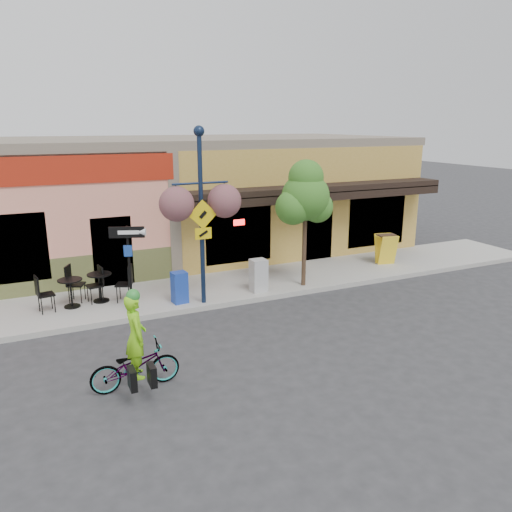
{
  "coord_description": "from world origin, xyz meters",
  "views": [
    {
      "loc": [
        -5.23,
        -11.86,
        5.04
      ],
      "look_at": [
        0.5,
        0.5,
        1.4
      ],
      "focal_mm": 35.0,
      "sensor_mm": 36.0,
      "label": 1
    }
  ],
  "objects_px": {
    "cyclist_rider": "(137,348)",
    "one_way_sign": "(130,270)",
    "newspaper_box_blue": "(180,287)",
    "street_tree": "(305,223)",
    "building": "(171,196)",
    "bicycle": "(135,366)",
    "lamp_post": "(201,218)",
    "newspaper_box_grey": "(258,275)"
  },
  "relations": [
    {
      "from": "cyclist_rider",
      "to": "one_way_sign",
      "type": "xyz_separation_m",
      "value": [
        0.62,
        3.7,
        0.49
      ]
    },
    {
      "from": "newspaper_box_blue",
      "to": "street_tree",
      "type": "xyz_separation_m",
      "value": [
        3.95,
        -0.08,
        1.51
      ]
    },
    {
      "from": "building",
      "to": "one_way_sign",
      "type": "distance_m",
      "value": 7.36
    },
    {
      "from": "building",
      "to": "bicycle",
      "type": "bearing_deg",
      "value": -109.43
    },
    {
      "from": "building",
      "to": "cyclist_rider",
      "type": "height_order",
      "value": "building"
    },
    {
      "from": "one_way_sign",
      "to": "street_tree",
      "type": "xyz_separation_m",
      "value": [
        5.32,
        0.12,
        0.78
      ]
    },
    {
      "from": "building",
      "to": "newspaper_box_blue",
      "type": "bearing_deg",
      "value": -103.97
    },
    {
      "from": "lamp_post",
      "to": "newspaper_box_grey",
      "type": "xyz_separation_m",
      "value": [
        1.82,
        0.24,
        -1.93
      ]
    },
    {
      "from": "bicycle",
      "to": "newspaper_box_grey",
      "type": "distance_m",
      "value": 5.93
    },
    {
      "from": "cyclist_rider",
      "to": "lamp_post",
      "type": "distance_m",
      "value": 4.81
    },
    {
      "from": "bicycle",
      "to": "cyclist_rider",
      "type": "xyz_separation_m",
      "value": [
        0.05,
        0.0,
        0.38
      ]
    },
    {
      "from": "lamp_post",
      "to": "newspaper_box_grey",
      "type": "bearing_deg",
      "value": 8.16
    },
    {
      "from": "bicycle",
      "to": "one_way_sign",
      "type": "height_order",
      "value": "one_way_sign"
    },
    {
      "from": "building",
      "to": "lamp_post",
      "type": "distance_m",
      "value": 6.8
    },
    {
      "from": "building",
      "to": "one_way_sign",
      "type": "xyz_separation_m",
      "value": [
        -2.98,
        -6.66,
        -0.93
      ]
    },
    {
      "from": "newspaper_box_grey",
      "to": "street_tree",
      "type": "bearing_deg",
      "value": -3.38
    },
    {
      "from": "lamp_post",
      "to": "street_tree",
      "type": "bearing_deg",
      "value": 3.69
    },
    {
      "from": "newspaper_box_blue",
      "to": "lamp_post",
      "type": "bearing_deg",
      "value": -29.19
    },
    {
      "from": "bicycle",
      "to": "newspaper_box_blue",
      "type": "bearing_deg",
      "value": -27.56
    },
    {
      "from": "bicycle",
      "to": "lamp_post",
      "type": "bearing_deg",
      "value": -36.0
    },
    {
      "from": "building",
      "to": "newspaper_box_blue",
      "type": "distance_m",
      "value": 6.86
    },
    {
      "from": "lamp_post",
      "to": "bicycle",
      "type": "bearing_deg",
      "value": -125.41
    },
    {
      "from": "bicycle",
      "to": "lamp_post",
      "type": "relative_size",
      "value": 0.36
    },
    {
      "from": "bicycle",
      "to": "street_tree",
      "type": "xyz_separation_m",
      "value": [
        5.99,
        3.82,
        1.65
      ]
    },
    {
      "from": "one_way_sign",
      "to": "newspaper_box_grey",
      "type": "distance_m",
      "value": 3.87
    },
    {
      "from": "newspaper_box_blue",
      "to": "street_tree",
      "type": "relative_size",
      "value": 0.23
    },
    {
      "from": "newspaper_box_grey",
      "to": "lamp_post",
      "type": "bearing_deg",
      "value": -173.51
    },
    {
      "from": "bicycle",
      "to": "newspaper_box_grey",
      "type": "height_order",
      "value": "newspaper_box_grey"
    },
    {
      "from": "building",
      "to": "street_tree",
      "type": "bearing_deg",
      "value": -70.34
    },
    {
      "from": "newspaper_box_blue",
      "to": "building",
      "type": "bearing_deg",
      "value": 69.6
    },
    {
      "from": "building",
      "to": "one_way_sign",
      "type": "height_order",
      "value": "building"
    },
    {
      "from": "bicycle",
      "to": "one_way_sign",
      "type": "bearing_deg",
      "value": -10.2
    },
    {
      "from": "building",
      "to": "lamp_post",
      "type": "bearing_deg",
      "value": -98.42
    },
    {
      "from": "newspaper_box_grey",
      "to": "street_tree",
      "type": "relative_size",
      "value": 0.25
    },
    {
      "from": "building",
      "to": "street_tree",
      "type": "distance_m",
      "value": 6.95
    },
    {
      "from": "one_way_sign",
      "to": "street_tree",
      "type": "relative_size",
      "value": 0.6
    },
    {
      "from": "building",
      "to": "cyclist_rider",
      "type": "xyz_separation_m",
      "value": [
        -3.61,
        -10.36,
        -1.41
      ]
    },
    {
      "from": "one_way_sign",
      "to": "newspaper_box_blue",
      "type": "relative_size",
      "value": 2.63
    },
    {
      "from": "newspaper_box_grey",
      "to": "street_tree",
      "type": "height_order",
      "value": "street_tree"
    },
    {
      "from": "one_way_sign",
      "to": "street_tree",
      "type": "height_order",
      "value": "street_tree"
    },
    {
      "from": "bicycle",
      "to": "one_way_sign",
      "type": "relative_size",
      "value": 0.74
    },
    {
      "from": "one_way_sign",
      "to": "newspaper_box_grey",
      "type": "relative_size",
      "value": 2.4
    }
  ]
}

